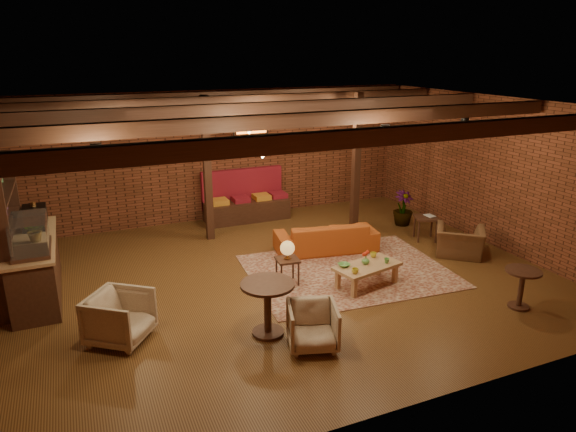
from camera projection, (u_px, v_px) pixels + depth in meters
name	position (u px, v px, depth m)	size (l,w,h in m)	color
floor	(278.00, 278.00, 9.66)	(10.00, 10.00, 0.00)	#3F240F
ceiling	(276.00, 106.00, 8.67)	(10.00, 8.00, 0.02)	black
wall_back	(217.00, 156.00, 12.67)	(10.00, 0.02, 3.20)	#5E2D1A
wall_front	(412.00, 288.00, 5.67)	(10.00, 0.02, 3.20)	#5E2D1A
wall_right	(492.00, 172.00, 11.03)	(0.02, 8.00, 3.20)	#5E2D1A
ceiling_beams	(276.00, 113.00, 8.71)	(9.80, 6.40, 0.22)	#321A10
ceiling_pipe	(247.00, 116.00, 10.18)	(0.12, 0.12, 9.60)	black
post_left	(207.00, 170.00, 11.22)	(0.16, 0.16, 3.20)	#321A10
post_right	(356.00, 162.00, 11.96)	(0.16, 0.16, 3.20)	#321A10
service_counter	(33.00, 253.00, 8.76)	(0.80, 2.50, 1.60)	#321A10
plant_counter	(36.00, 225.00, 8.84)	(0.35, 0.39, 0.30)	#337F33
shelving_hutch	(3.00, 232.00, 8.57)	(0.52, 2.00, 2.40)	#321A10
banquette	(247.00, 201.00, 12.84)	(2.10, 0.70, 1.00)	maroon
service_sign	(251.00, 129.00, 11.87)	(0.86, 0.06, 0.30)	orange
ceiling_spotlights	(277.00, 126.00, 8.78)	(6.40, 4.40, 0.28)	black
rug	(348.00, 271.00, 9.97)	(3.78, 2.89, 0.01)	maroon
sofa	(326.00, 237.00, 10.91)	(2.15, 0.84, 0.63)	#A34316
coffee_table	(366.00, 267.00, 9.24)	(1.32, 0.86, 0.67)	#9F734A
side_table_lamp	(287.00, 251.00, 9.26)	(0.43, 0.43, 0.83)	#321A10
round_table_left	(268.00, 300.00, 7.61)	(0.81, 0.81, 0.84)	#321A10
armchair_a	(120.00, 315.00, 7.48)	(0.80, 0.75, 0.83)	beige
armchair_b	(313.00, 324.00, 7.35)	(0.70, 0.65, 0.72)	beige
armchair_right	(460.00, 237.00, 10.61)	(0.95, 0.61, 0.83)	brown
side_table_book	(426.00, 218.00, 11.48)	(0.64, 0.64, 0.57)	#321A10
round_table_right	(522.00, 283.00, 8.44)	(0.58, 0.58, 0.68)	#321A10
plant_tall	(405.00, 174.00, 12.23)	(1.43, 1.43, 2.55)	#4C7F4C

